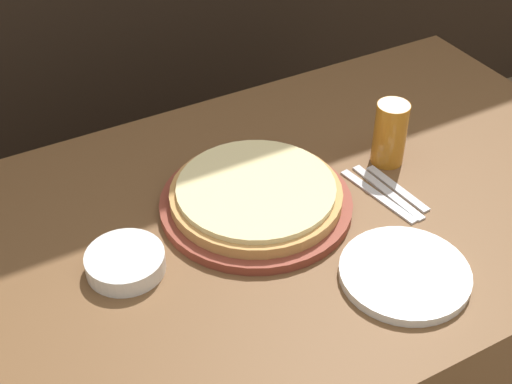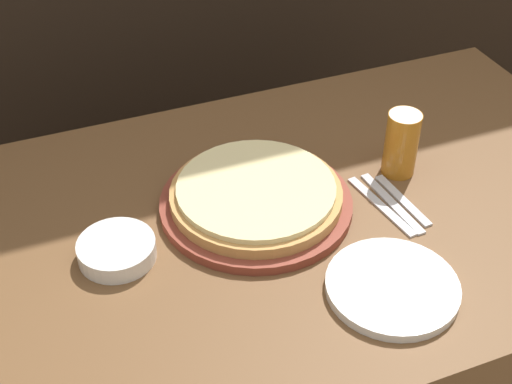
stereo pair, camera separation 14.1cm
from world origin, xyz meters
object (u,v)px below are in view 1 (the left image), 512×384
Objects in this scene: beer_glass at (390,131)px; side_bowl at (125,262)px; spoon at (397,189)px; dinner_plate at (405,274)px; pizza_on_board at (256,198)px; fork at (378,196)px; dinner_knife at (388,192)px.

side_bowl is at bearing -176.38° from beer_glass.
beer_glass reaches higher than spoon.
beer_glass reaches higher than side_bowl.
beer_glass is 0.60× the size of dinner_plate.
pizza_on_board reaches higher than side_bowl.
fork is 1.00× the size of dinner_knife.
dinner_plate reaches higher than dinner_knife.
spoon is (-0.04, -0.09, -0.08)m from beer_glass.
pizza_on_board is 0.30m from spoon.
dinner_plate is at bearing -114.64° from fork.
dinner_knife is (0.12, 0.21, -0.01)m from dinner_plate.
dinner_plate is at bearing -65.05° from pizza_on_board.
side_bowl is 0.58m from spoon.
beer_glass is at bearing 58.13° from dinner_plate.
spoon is at bearing -5.29° from side_bowl.
dinner_plate is 1.15× the size of dinner_knife.
side_bowl is (-0.62, -0.04, -0.06)m from beer_glass.
spoon is (0.29, -0.09, -0.02)m from pizza_on_board.
fork is 0.05m from spoon.
side_bowl is 0.70× the size of fork.
dinner_plate is 0.23m from fork.
side_bowl reaches higher than fork.
fork and spoon have the same top height.
pizza_on_board reaches higher than dinner_plate.
pizza_on_board is 1.87× the size of fork.
dinner_knife is at bearing 180.00° from spoon.
dinner_plate is 1.35× the size of spoon.
side_bowl is 0.53m from fork.
side_bowl is (-0.43, 0.26, 0.01)m from dinner_plate.
fork is at bearing -134.68° from beer_glass.
beer_glass is 0.69× the size of fork.
dinner_knife is at bearing -19.38° from pizza_on_board.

